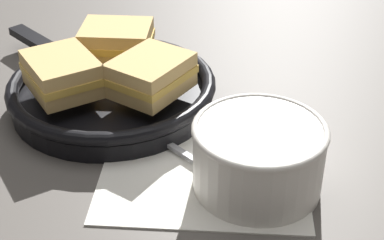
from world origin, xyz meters
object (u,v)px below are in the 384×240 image
at_px(soup_bowl, 258,153).
at_px(spoon, 235,185).
at_px(sandwich_near_left, 117,41).
at_px(sandwich_far_left, 151,75).
at_px(skillet, 112,91).
at_px(sandwich_near_right, 62,74).

distance_m(soup_bowl, spoon, 0.05).
bearing_deg(sandwich_near_left, sandwich_far_left, -55.21).
height_order(skillet, sandwich_near_right, sandwich_near_right).
distance_m(skillet, sandwich_far_left, 0.08).
height_order(skillet, sandwich_near_left, sandwich_near_left).
distance_m(sandwich_near_left, sandwich_far_left, 0.11).
bearing_deg(soup_bowl, skillet, 141.99).
distance_m(skillet, sandwich_near_left, 0.08).
bearing_deg(sandwich_near_right, soup_bowl, -24.98).
distance_m(spoon, sandwich_near_left, 0.30).
relative_size(sandwich_near_left, sandwich_near_right, 0.80).
bearing_deg(sandwich_near_left, sandwich_near_right, -115.21).
distance_m(soup_bowl, sandwich_far_left, 0.19).
height_order(soup_bowl, sandwich_near_left, sandwich_near_left).
relative_size(skillet, sandwich_far_left, 2.76).
xyz_separation_m(soup_bowl, sandwich_near_right, (-0.25, 0.12, 0.02)).
bearing_deg(skillet, sandwich_far_left, -25.68).
bearing_deg(sandwich_near_right, skillet, 36.62).
xyz_separation_m(spoon, sandwich_far_left, (-0.11, 0.14, 0.06)).
bearing_deg(sandwich_far_left, skillet, 154.32).
bearing_deg(soup_bowl, sandwich_near_left, 132.77).
relative_size(soup_bowl, skillet, 0.42).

